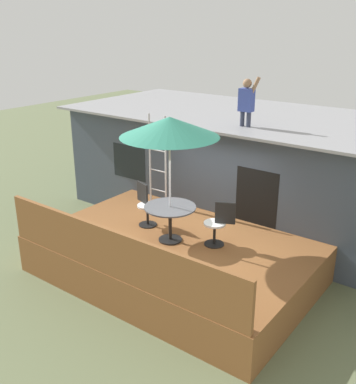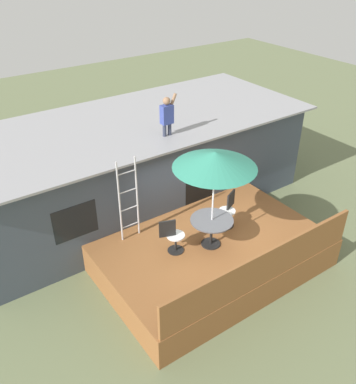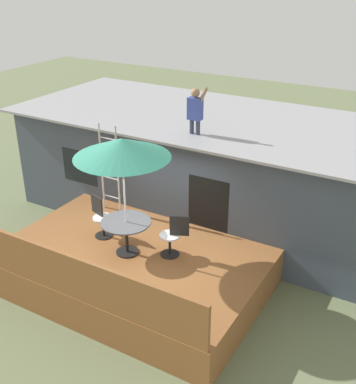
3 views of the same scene
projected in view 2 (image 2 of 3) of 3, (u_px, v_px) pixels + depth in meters
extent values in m
plane|color=#66704C|center=(208.00, 264.00, 11.00)|extent=(40.00, 40.00, 0.00)
cube|color=#424C5B|center=(137.00, 165.00, 12.80)|extent=(10.00, 4.00, 2.72)
cube|color=#99999E|center=(134.00, 122.00, 12.07)|extent=(10.50, 4.50, 0.06)
cube|color=black|center=(75.00, 222.00, 9.95)|extent=(1.10, 0.03, 0.90)
cube|color=black|center=(200.00, 193.00, 12.02)|extent=(1.00, 0.03, 2.00)
cube|color=brown|center=(209.00, 252.00, 10.79)|extent=(5.50, 3.86, 0.80)
cube|color=brown|center=(265.00, 267.00, 9.03)|extent=(5.40, 0.08, 0.90)
cylinder|color=black|center=(211.00, 244.00, 10.42)|extent=(0.48, 0.48, 0.03)
cylinder|color=black|center=(211.00, 232.00, 10.23)|extent=(0.07, 0.07, 0.71)
cylinder|color=#4C4C51|center=(212.00, 220.00, 10.04)|extent=(1.04, 1.04, 0.03)
cylinder|color=silver|center=(213.00, 204.00, 9.79)|extent=(0.04, 0.04, 2.40)
cone|color=#338C72|center=(215.00, 160.00, 9.19)|extent=(1.90, 1.90, 0.38)
cylinder|color=silver|center=(120.00, 203.00, 10.00)|extent=(0.04, 0.04, 2.20)
cylinder|color=silver|center=(137.00, 197.00, 10.24)|extent=(0.04, 0.04, 2.20)
cylinder|color=silver|center=(130.00, 225.00, 10.51)|extent=(0.48, 0.03, 0.03)
cylinder|color=silver|center=(129.00, 208.00, 10.25)|extent=(0.48, 0.03, 0.03)
cylinder|color=silver|center=(128.00, 191.00, 9.99)|extent=(0.48, 0.03, 0.03)
cylinder|color=silver|center=(126.00, 173.00, 9.73)|extent=(0.48, 0.03, 0.03)
cylinder|color=#33384C|center=(164.00, 130.00, 11.06)|extent=(0.10, 0.10, 0.34)
cylinder|color=#33384C|center=(170.00, 129.00, 11.13)|extent=(0.10, 0.10, 0.34)
cube|color=#384799|center=(167.00, 114.00, 10.88)|extent=(0.32, 0.20, 0.50)
sphere|color=#997051|center=(167.00, 101.00, 10.69)|extent=(0.20, 0.20, 0.20)
cylinder|color=#997051|center=(172.00, 102.00, 10.80)|extent=(0.26, 0.08, 0.44)
cylinder|color=black|center=(176.00, 250.00, 10.21)|extent=(0.40, 0.40, 0.02)
cylinder|color=black|center=(176.00, 243.00, 10.09)|extent=(0.06, 0.06, 0.44)
cylinder|color=silver|center=(176.00, 235.00, 9.97)|extent=(0.44, 0.44, 0.04)
cube|color=black|center=(167.00, 229.00, 9.80)|extent=(0.39, 0.17, 0.44)
cylinder|color=black|center=(226.00, 225.00, 11.08)|extent=(0.40, 0.40, 0.02)
cylinder|color=black|center=(226.00, 218.00, 10.97)|extent=(0.06, 0.06, 0.44)
cylinder|color=silver|center=(227.00, 211.00, 10.84)|extent=(0.44, 0.44, 0.04)
cube|color=black|center=(231.00, 200.00, 10.87)|extent=(0.38, 0.20, 0.44)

